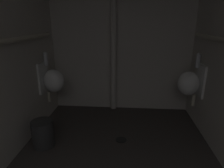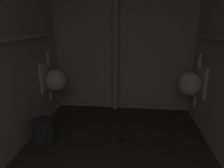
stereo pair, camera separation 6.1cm
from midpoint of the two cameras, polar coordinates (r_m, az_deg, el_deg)
wall_back at (r=3.25m, az=3.86°, el=13.89°), size 2.37×0.06×2.49m
urinal_left_mid at (r=3.01m, az=-15.82°, el=1.23°), size 0.32×0.30×0.76m
urinal_right_mid at (r=2.93m, az=22.56°, el=0.11°), size 0.32×0.30×0.76m
standpipe_back_wall at (r=3.14m, az=1.54°, el=13.80°), size 0.10×0.10×2.44m
floor_drain at (r=2.64m, az=3.36°, el=-15.81°), size 0.14×0.14×0.01m
waste_bin at (r=2.61m, az=-18.50°, el=-13.11°), size 0.26×0.26×0.32m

